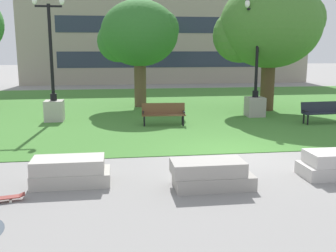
# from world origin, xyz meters

# --- Properties ---
(ground_plane) EXTENTS (140.00, 140.00, 0.00)m
(ground_plane) POSITION_xyz_m (0.00, 0.00, 0.00)
(ground_plane) COLOR gray
(grass_lawn) EXTENTS (40.00, 20.00, 0.02)m
(grass_lawn) POSITION_xyz_m (0.00, 10.00, 0.01)
(grass_lawn) COLOR #3D752D
(grass_lawn) RESTS_ON ground
(concrete_block_center) EXTENTS (1.80, 0.90, 0.64)m
(concrete_block_center) POSITION_xyz_m (-4.56, -2.08, 0.31)
(concrete_block_center) COLOR #B2ADA3
(concrete_block_center) RESTS_ON ground
(concrete_block_left) EXTENTS (1.87, 0.90, 0.64)m
(concrete_block_left) POSITION_xyz_m (-1.34, -2.74, 0.31)
(concrete_block_left) COLOR #9E9991
(concrete_block_left) RESTS_ON ground
(park_bench_near_left) EXTENTS (1.83, 0.66, 0.90)m
(park_bench_near_left) POSITION_xyz_m (-1.47, 4.80, 0.54)
(park_bench_near_left) COLOR brown
(park_bench_near_left) RESTS_ON grass_lawn
(park_bench_near_right) EXTENTS (1.83, 0.65, 0.90)m
(park_bench_near_right) POSITION_xyz_m (5.27, 4.29, 0.54)
(park_bench_near_right) COLOR #1E232D
(park_bench_near_right) RESTS_ON grass_lawn
(lamp_post_left) EXTENTS (1.32, 0.80, 5.35)m
(lamp_post_left) POSITION_xyz_m (3.04, 6.33, 1.10)
(lamp_post_left) COLOR gray
(lamp_post_left) RESTS_ON grass_lawn
(lamp_post_right) EXTENTS (1.32, 0.80, 5.36)m
(lamp_post_right) POSITION_xyz_m (-6.10, 6.38, 1.10)
(lamp_post_right) COLOR #ADA89E
(lamp_post_right) RESTS_ON grass_lawn
(tree_near_left) EXTENTS (4.32, 4.11, 5.68)m
(tree_near_left) POSITION_xyz_m (-2.10, 10.30, 3.88)
(tree_near_left) COLOR brown
(tree_near_left) RESTS_ON grass_lawn
(tree_near_right) EXTENTS (5.27, 5.02, 6.42)m
(tree_near_right) POSITION_xyz_m (4.24, 8.05, 4.24)
(tree_near_right) COLOR #4C3823
(tree_near_right) RESTS_ON grass_lawn
(building_facade_distant) EXTENTS (26.16, 1.03, 9.37)m
(building_facade_distant) POSITION_xyz_m (1.55, 24.50, 4.68)
(building_facade_distant) COLOR gray
(building_facade_distant) RESTS_ON ground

